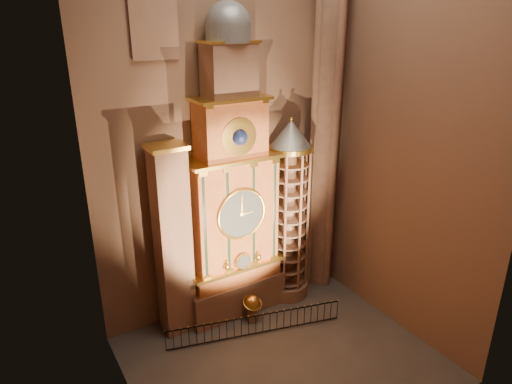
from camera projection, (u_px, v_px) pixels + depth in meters
floor at (283, 359)px, 22.39m from camera, size 14.00×14.00×0.00m
wall_back at (221, 116)px, 23.23m from camera, size 22.00×0.00×22.00m
wall_left at (115, 170)px, 15.05m from camera, size 0.00×22.00×22.00m
wall_right at (408, 122)px, 21.83m from camera, size 0.00×22.00×22.00m
astronomical_clock at (232, 201)px, 23.95m from camera, size 5.60×2.41×16.70m
portrait_tower at (173, 242)px, 22.87m from camera, size 1.80×1.60×10.20m
stair_turret at (289, 213)px, 25.95m from camera, size 2.50×2.50×10.80m
gothic_pier at (327, 108)px, 25.39m from camera, size 2.04×2.04×22.00m
celestial_globe at (253, 306)px, 24.97m from camera, size 1.15×1.10×1.55m
iron_railing at (256, 325)px, 23.89m from camera, size 9.07×2.45×1.17m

